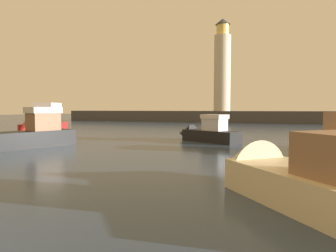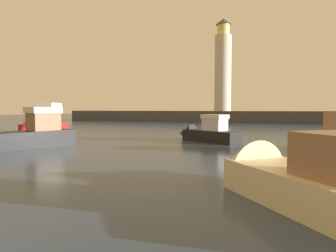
{
  "view_description": "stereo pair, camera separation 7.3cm",
  "coord_description": "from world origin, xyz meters",
  "px_view_note": "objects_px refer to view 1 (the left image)",
  "views": [
    {
      "loc": [
        6.02,
        -1.57,
        2.82
      ],
      "look_at": [
        -0.77,
        19.09,
        1.53
      ],
      "focal_mm": 31.12,
      "sensor_mm": 36.0,
      "label": 1
    },
    {
      "loc": [
        6.09,
        -1.55,
        2.82
      ],
      "look_at": [
        -0.77,
        19.09,
        1.53
      ],
      "focal_mm": 31.12,
      "sensor_mm": 36.0,
      "label": 2
    }
  ],
  "objects_px": {
    "motorboat_5": "(286,176)",
    "lighthouse": "(222,68)",
    "motorboat_4": "(204,133)",
    "motorboat_3": "(41,125)",
    "motorboat_1": "(19,135)"
  },
  "relations": [
    {
      "from": "motorboat_5",
      "to": "lighthouse",
      "type": "bearing_deg",
      "value": 99.99
    },
    {
      "from": "motorboat_4",
      "to": "motorboat_3",
      "type": "bearing_deg",
      "value": -178.03
    },
    {
      "from": "lighthouse",
      "to": "motorboat_1",
      "type": "xyz_separation_m",
      "value": [
        -8.34,
        -44.16,
        -10.28
      ]
    },
    {
      "from": "motorboat_1",
      "to": "motorboat_5",
      "type": "xyz_separation_m",
      "value": [
        17.24,
        -6.36,
        -0.25
      ]
    },
    {
      "from": "lighthouse",
      "to": "motorboat_4",
      "type": "bearing_deg",
      "value": -84.67
    },
    {
      "from": "motorboat_4",
      "to": "motorboat_5",
      "type": "bearing_deg",
      "value": -69.59
    },
    {
      "from": "motorboat_1",
      "to": "motorboat_5",
      "type": "distance_m",
      "value": 18.38
    },
    {
      "from": "motorboat_4",
      "to": "motorboat_5",
      "type": "height_order",
      "value": "motorboat_4"
    },
    {
      "from": "motorboat_3",
      "to": "motorboat_5",
      "type": "height_order",
      "value": "motorboat_3"
    },
    {
      "from": "motorboat_1",
      "to": "motorboat_4",
      "type": "xyz_separation_m",
      "value": [
        11.65,
        8.66,
        -0.18
      ]
    },
    {
      "from": "lighthouse",
      "to": "motorboat_4",
      "type": "distance_m",
      "value": 37.16
    },
    {
      "from": "lighthouse",
      "to": "motorboat_1",
      "type": "distance_m",
      "value": 46.1
    },
    {
      "from": "motorboat_5",
      "to": "motorboat_1",
      "type": "bearing_deg",
      "value": 159.75
    },
    {
      "from": "motorboat_1",
      "to": "motorboat_4",
      "type": "height_order",
      "value": "motorboat_1"
    },
    {
      "from": "lighthouse",
      "to": "motorboat_5",
      "type": "bearing_deg",
      "value": -80.01
    }
  ]
}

